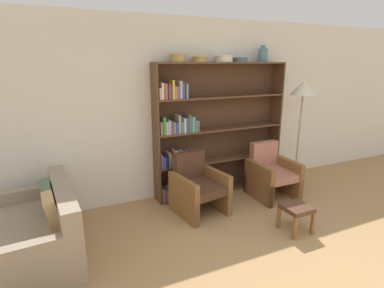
{
  "coord_description": "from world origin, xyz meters",
  "views": [
    {
      "loc": [
        -2.09,
        -1.51,
        2.11
      ],
      "look_at": [
        -0.37,
        2.32,
        0.95
      ],
      "focal_mm": 28.0,
      "sensor_mm": 36.0,
      "label": 1
    }
  ],
  "objects_px": {
    "vase_tall": "(263,55)",
    "armchair_cushioned": "(271,173)",
    "bowl_cream": "(178,57)",
    "bowl_copper": "(224,58)",
    "bookshelf": "(208,132)",
    "armchair_leather": "(198,187)",
    "bowl_sage": "(240,59)",
    "bowl_brass": "(200,59)",
    "couch": "(35,235)",
    "footstool": "(296,211)",
    "floor_lamp": "(303,94)"
  },
  "relations": [
    {
      "from": "vase_tall",
      "to": "armchair_cushioned",
      "type": "bearing_deg",
      "value": -100.17
    },
    {
      "from": "bowl_cream",
      "to": "bowl_copper",
      "type": "xyz_separation_m",
      "value": [
        0.76,
        -0.0,
        -0.01
      ]
    },
    {
      "from": "bookshelf",
      "to": "bowl_cream",
      "type": "relative_size",
      "value": 9.49
    },
    {
      "from": "bowl_copper",
      "to": "armchair_leather",
      "type": "height_order",
      "value": "bowl_copper"
    },
    {
      "from": "bowl_cream",
      "to": "bowl_sage",
      "type": "xyz_separation_m",
      "value": [
        1.05,
        -0.0,
        -0.03
      ]
    },
    {
      "from": "bowl_sage",
      "to": "armchair_cushioned",
      "type": "distance_m",
      "value": 1.88
    },
    {
      "from": "bookshelf",
      "to": "vase_tall",
      "type": "height_order",
      "value": "vase_tall"
    },
    {
      "from": "bowl_brass",
      "to": "bowl_copper",
      "type": "relative_size",
      "value": 0.85
    },
    {
      "from": "bowl_sage",
      "to": "bookshelf",
      "type": "bearing_deg",
      "value": 177.65
    },
    {
      "from": "bookshelf",
      "to": "armchair_leather",
      "type": "distance_m",
      "value": 0.96
    },
    {
      "from": "bowl_brass",
      "to": "armchair_cushioned",
      "type": "bearing_deg",
      "value": -27.29
    },
    {
      "from": "bowl_copper",
      "to": "couch",
      "type": "xyz_separation_m",
      "value": [
        -2.78,
        -0.78,
        -1.87
      ]
    },
    {
      "from": "vase_tall",
      "to": "footstool",
      "type": "xyz_separation_m",
      "value": [
        -0.5,
        -1.54,
        -1.93
      ]
    },
    {
      "from": "bowl_brass",
      "to": "vase_tall",
      "type": "height_order",
      "value": "vase_tall"
    },
    {
      "from": "bowl_sage",
      "to": "floor_lamp",
      "type": "relative_size",
      "value": 0.13
    },
    {
      "from": "bookshelf",
      "to": "bowl_sage",
      "type": "xyz_separation_m",
      "value": [
        0.53,
        -0.02,
        1.13
      ]
    },
    {
      "from": "vase_tall",
      "to": "armchair_cushioned",
      "type": "height_order",
      "value": "vase_tall"
    },
    {
      "from": "bowl_sage",
      "to": "bowl_cream",
      "type": "bearing_deg",
      "value": 180.0
    },
    {
      "from": "bowl_brass",
      "to": "armchair_cushioned",
      "type": "xyz_separation_m",
      "value": [
        1.03,
        -0.53,
        -1.78
      ]
    },
    {
      "from": "bookshelf",
      "to": "bowl_sage",
      "type": "distance_m",
      "value": 1.24
    },
    {
      "from": "bowl_brass",
      "to": "armchair_cushioned",
      "type": "distance_m",
      "value": 2.12
    },
    {
      "from": "bowl_copper",
      "to": "armchair_leather",
      "type": "xyz_separation_m",
      "value": [
        -0.69,
        -0.53,
        -1.78
      ]
    },
    {
      "from": "bookshelf",
      "to": "bowl_brass",
      "type": "xyz_separation_m",
      "value": [
        -0.17,
        -0.02,
        1.13
      ]
    },
    {
      "from": "bowl_copper",
      "to": "footstool",
      "type": "xyz_separation_m",
      "value": [
        0.22,
        -1.54,
        -1.87
      ]
    },
    {
      "from": "couch",
      "to": "armchair_leather",
      "type": "xyz_separation_m",
      "value": [
        2.09,
        0.25,
        0.09
      ]
    },
    {
      "from": "armchair_leather",
      "to": "floor_lamp",
      "type": "xyz_separation_m",
      "value": [
        1.99,
        0.18,
        1.22
      ]
    },
    {
      "from": "footstool",
      "to": "bowl_sage",
      "type": "bearing_deg",
      "value": 87.32
    },
    {
      "from": "vase_tall",
      "to": "couch",
      "type": "relative_size",
      "value": 0.17
    },
    {
      "from": "bookshelf",
      "to": "floor_lamp",
      "type": "bearing_deg",
      "value": -13.62
    },
    {
      "from": "bowl_cream",
      "to": "vase_tall",
      "type": "xyz_separation_m",
      "value": [
        1.47,
        0.0,
        0.05
      ]
    },
    {
      "from": "bowl_copper",
      "to": "floor_lamp",
      "type": "xyz_separation_m",
      "value": [
        1.3,
        -0.35,
        -0.56
      ]
    },
    {
      "from": "bowl_sage",
      "to": "vase_tall",
      "type": "relative_size",
      "value": 0.94
    },
    {
      "from": "armchair_leather",
      "to": "bowl_sage",
      "type": "bearing_deg",
      "value": -161.05
    },
    {
      "from": "bookshelf",
      "to": "vase_tall",
      "type": "xyz_separation_m",
      "value": [
        0.96,
        -0.02,
        1.2
      ]
    },
    {
      "from": "bowl_brass",
      "to": "floor_lamp",
      "type": "distance_m",
      "value": 1.84
    },
    {
      "from": "bowl_copper",
      "to": "floor_lamp",
      "type": "distance_m",
      "value": 1.46
    },
    {
      "from": "bowl_cream",
      "to": "floor_lamp",
      "type": "xyz_separation_m",
      "value": [
        2.06,
        -0.35,
        -0.57
      ]
    },
    {
      "from": "bowl_cream",
      "to": "armchair_leather",
      "type": "relative_size",
      "value": 0.28
    },
    {
      "from": "bowl_cream",
      "to": "footstool",
      "type": "relative_size",
      "value": 0.65
    },
    {
      "from": "bowl_cream",
      "to": "bowl_brass",
      "type": "relative_size",
      "value": 0.99
    },
    {
      "from": "floor_lamp",
      "to": "footstool",
      "type": "height_order",
      "value": "floor_lamp"
    },
    {
      "from": "armchair_leather",
      "to": "footstool",
      "type": "height_order",
      "value": "armchair_leather"
    },
    {
      "from": "bowl_cream",
      "to": "armchair_cushioned",
      "type": "xyz_separation_m",
      "value": [
        1.38,
        -0.53,
        -1.79
      ]
    },
    {
      "from": "floor_lamp",
      "to": "armchair_leather",
      "type": "bearing_deg",
      "value": -174.86
    },
    {
      "from": "bowl_brass",
      "to": "bowl_sage",
      "type": "xyz_separation_m",
      "value": [
        0.7,
        -0.0,
        -0.01
      ]
    },
    {
      "from": "bowl_cream",
      "to": "armchair_leather",
      "type": "bearing_deg",
      "value": -82.66
    },
    {
      "from": "vase_tall",
      "to": "footstool",
      "type": "height_order",
      "value": "vase_tall"
    },
    {
      "from": "vase_tall",
      "to": "bowl_cream",
      "type": "bearing_deg",
      "value": 180.0
    },
    {
      "from": "bowl_sage",
      "to": "armchair_leather",
      "type": "xyz_separation_m",
      "value": [
        -0.98,
        -0.53,
        -1.77
      ]
    },
    {
      "from": "floor_lamp",
      "to": "bookshelf",
      "type": "bearing_deg",
      "value": 166.38
    }
  ]
}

